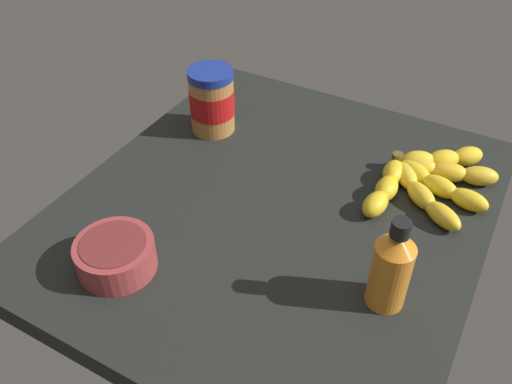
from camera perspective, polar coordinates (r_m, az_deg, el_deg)
name	(u,v)px	position (r cm, az deg, el deg)	size (l,w,h in cm)	color
ground_plane	(277,212)	(94.04, 2.21, -2.12)	(76.86, 67.82, 4.10)	black
banana_bunch	(428,179)	(99.53, 17.69, 1.30)	(27.79, 19.56, 3.67)	yellow
peanut_butter_jar	(212,101)	(107.82, -4.68, 9.58)	(8.88, 8.88, 13.06)	#B27238
honey_bottle	(391,268)	(75.35, 14.10, -7.79)	(5.53, 5.53, 15.24)	orange
small_bowl	(116,255)	(83.01, -14.62, -6.45)	(11.89, 11.89, 5.07)	#993838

